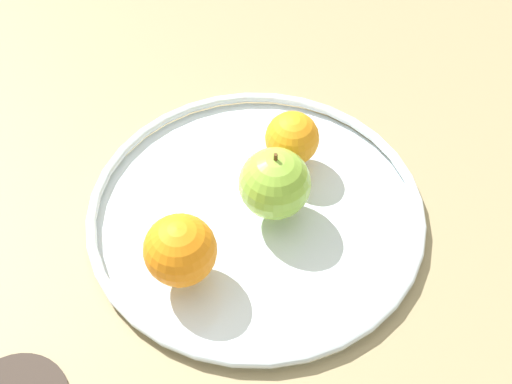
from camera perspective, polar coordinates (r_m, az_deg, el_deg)
The scene contains 5 objects.
ground_plane at distance 87.39cm, azimuth 0.00°, elevation -2.79°, with size 135.40×135.40×4.00cm, color #92815B.
fruit_bowl at distance 85.05cm, azimuth 0.00°, elevation -1.64°, with size 38.72×38.72×1.80cm.
apple at distance 81.44cm, azimuth 1.46°, elevation 0.65°, with size 8.05×8.05×8.85cm.
orange_front_left at distance 76.73cm, azimuth -5.84°, elevation -4.47°, with size 7.69×7.69×7.69cm, color orange.
orange_front_right at distance 87.10cm, azimuth 2.79°, elevation 4.15°, with size 6.42×6.42×6.42cm, color orange.
Camera 1 is at (-23.07, -45.84, 68.73)cm, focal length 52.07 mm.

